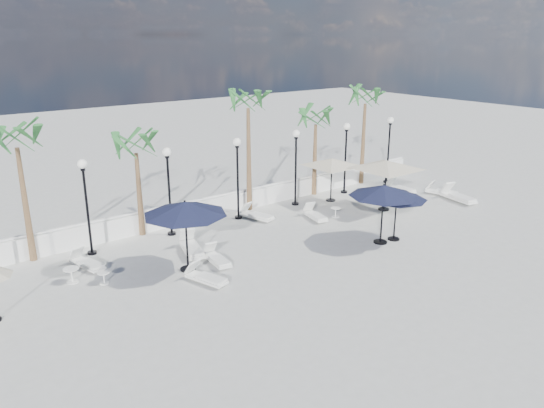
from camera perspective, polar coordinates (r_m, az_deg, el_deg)
ground at (r=20.42m, az=6.73°, el=-6.32°), size 100.00×100.00×0.00m
balustrade at (r=25.76m, az=-4.89°, el=0.02°), size 26.00×0.30×1.01m
lamppost_1 at (r=21.46m, az=-19.42°, el=1.05°), size 0.36×0.36×3.84m
lamppost_2 at (r=22.71m, az=-11.08°, el=2.64°), size 0.36×0.36×3.84m
lamppost_3 at (r=24.41m, az=-3.73°, el=3.98°), size 0.36×0.36×3.84m
lamppost_4 at (r=26.46m, az=2.58°, el=5.09°), size 0.36×0.36×3.84m
lamppost_5 at (r=28.80m, az=7.95°, el=5.98°), size 0.36×0.36×3.84m
lamppost_6 at (r=31.35m, az=12.49°, el=6.69°), size 0.36×0.36×3.84m
palm_0 at (r=21.27m, az=-25.79°, el=5.83°), size 2.60×2.60×5.50m
palm_1 at (r=22.73m, az=-14.44°, el=5.69°), size 2.60×2.60×4.70m
palm_2 at (r=25.25m, az=-2.59°, el=10.52°), size 2.60×2.60×6.10m
palm_3 at (r=28.08m, az=4.72°, el=8.81°), size 2.60×2.60×4.90m
palm_4 at (r=30.56m, az=10.00°, el=10.81°), size 2.60×2.60×5.70m
lounger_0 at (r=20.98m, az=-19.28°, el=-5.96°), size 0.90×1.71×0.61m
lounger_1 at (r=21.31m, az=-8.66°, el=-4.62°), size 1.15×2.06×0.73m
lounger_2 at (r=18.83m, az=-7.11°, el=-7.80°), size 0.99×1.72×0.61m
lounger_3 at (r=20.29m, az=-5.97°, el=-5.83°), size 0.72×1.66×0.60m
lounger_4 at (r=25.00m, az=4.66°, el=-1.17°), size 0.89×1.69×0.60m
lounger_5 at (r=24.88m, az=-1.63°, el=-1.18°), size 1.00×1.79×0.64m
lounger_6 at (r=30.06m, az=13.65°, el=1.69°), size 0.60×1.79×0.67m
lounger_7 at (r=29.23m, az=19.40°, el=0.78°), size 1.03×2.15×0.77m
lounger_8 at (r=30.07m, az=17.80°, el=1.31°), size 0.98×1.78×0.64m
side_table_0 at (r=19.50m, az=-17.64°, el=-7.45°), size 0.44×0.44×0.43m
side_table_1 at (r=19.93m, az=-20.75°, el=-7.04°), size 0.54×0.54×0.53m
side_table_2 at (r=25.34m, az=6.86°, el=-0.80°), size 0.48×0.48×0.46m
parasol_navy_left at (r=19.12m, az=-9.34°, el=-0.50°), size 3.06×3.06×2.70m
parasol_navy_mid at (r=21.93m, az=11.92°, el=1.37°), size 2.85×2.85×2.56m
parasol_navy_right at (r=22.48m, az=13.29°, el=0.99°), size 2.52×2.52×2.26m
parasol_cream_sq_a at (r=26.22m, az=12.25°, el=4.51°), size 5.41×5.41×2.66m
parasol_cream_sq_b at (r=27.31m, az=6.47°, el=4.81°), size 4.80×4.80×2.41m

